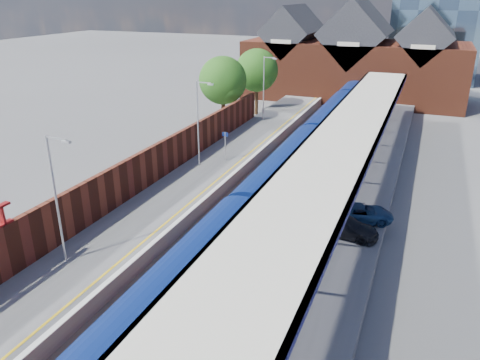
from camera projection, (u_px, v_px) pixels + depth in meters
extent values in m
plane|color=#5B5B5E|center=(300.00, 157.00, 43.89)|extent=(240.00, 240.00, 0.00)
cube|color=#473D33|center=(265.00, 197.00, 35.28)|extent=(6.00, 76.00, 0.06)
cube|color=slate|center=(238.00, 191.00, 36.02)|extent=(0.07, 76.00, 0.14)
cube|color=slate|center=(255.00, 194.00, 35.52)|extent=(0.07, 76.00, 0.14)
cube|color=slate|center=(275.00, 197.00, 34.98)|extent=(0.07, 76.00, 0.14)
cube|color=slate|center=(294.00, 200.00, 34.48)|extent=(0.07, 76.00, 0.14)
cube|color=#565659|center=(200.00, 181.00, 37.01)|extent=(5.00, 76.00, 1.00)
cube|color=#565659|center=(345.00, 204.00, 33.02)|extent=(6.00, 76.00, 1.00)
cube|color=silver|center=(227.00, 179.00, 36.00)|extent=(0.30, 76.00, 0.05)
cube|color=silver|center=(306.00, 191.00, 33.82)|extent=(0.30, 76.00, 0.05)
cube|color=yellow|center=(220.00, 178.00, 36.22)|extent=(0.14, 76.00, 0.01)
cube|color=navy|center=(177.00, 303.00, 20.21)|extent=(2.91, 16.02, 2.50)
cube|color=navy|center=(175.00, 279.00, 19.74)|extent=(2.91, 16.02, 0.60)
cube|color=navy|center=(287.00, 174.00, 34.49)|extent=(2.91, 16.02, 2.50)
cube|color=navy|center=(288.00, 158.00, 34.02)|extent=(2.91, 16.02, 0.60)
cube|color=navy|center=(333.00, 121.00, 48.76)|extent=(2.91, 16.02, 2.50)
cube|color=navy|center=(334.00, 109.00, 48.30)|extent=(2.91, 16.02, 0.60)
cube|color=navy|center=(358.00, 92.00, 63.04)|extent=(2.91, 16.02, 2.50)
cube|color=navy|center=(358.00, 82.00, 62.58)|extent=(2.91, 16.02, 0.60)
cube|color=black|center=(298.00, 136.00, 41.95)|extent=(0.04, 60.54, 0.70)
cube|color=#D5500D|center=(298.00, 145.00, 42.25)|extent=(0.03, 55.27, 0.30)
cube|color=red|center=(298.00, 148.00, 42.35)|extent=(0.03, 55.27, 0.30)
cube|color=black|center=(363.00, 96.00, 68.46)|extent=(2.00, 2.40, 0.60)
cylinder|color=navy|center=(245.00, 312.00, 17.78)|extent=(0.24, 0.24, 4.20)
cylinder|color=navy|center=(283.00, 250.00, 22.08)|extent=(0.24, 0.24, 4.20)
cylinder|color=navy|center=(309.00, 208.00, 26.38)|extent=(0.24, 0.24, 4.20)
cylinder|color=navy|center=(328.00, 177.00, 30.68)|extent=(0.24, 0.24, 4.20)
cylinder|color=navy|center=(342.00, 155.00, 34.98)|extent=(0.24, 0.24, 4.20)
cylinder|color=navy|center=(353.00, 137.00, 39.28)|extent=(0.24, 0.24, 4.20)
cylinder|color=navy|center=(362.00, 122.00, 43.58)|extent=(0.24, 0.24, 4.20)
cylinder|color=navy|center=(369.00, 111.00, 47.88)|extent=(0.24, 0.24, 4.20)
cylinder|color=navy|center=(375.00, 101.00, 52.18)|extent=(0.24, 0.24, 4.20)
cube|color=beige|center=(349.00, 130.00, 33.10)|extent=(4.50, 52.00, 0.25)
cube|color=navy|center=(319.00, 128.00, 33.91)|extent=(0.20, 52.00, 0.55)
cube|color=navy|center=(380.00, 135.00, 32.41)|extent=(0.20, 52.00, 0.55)
cylinder|color=#A5A8AA|center=(56.00, 201.00, 23.82)|extent=(0.12, 0.12, 7.00)
cube|color=#A5A8AA|center=(56.00, 138.00, 22.34)|extent=(1.20, 0.08, 0.08)
cube|color=#A5A8AA|center=(66.00, 142.00, 22.17)|extent=(0.45, 0.18, 0.12)
cylinder|color=#A5A8AA|center=(198.00, 124.00, 37.58)|extent=(0.12, 0.12, 7.00)
cube|color=#A5A8AA|center=(203.00, 83.00, 36.10)|extent=(1.20, 0.08, 0.08)
cube|color=#A5A8AA|center=(210.00, 84.00, 35.93)|extent=(0.45, 0.18, 0.12)
cylinder|color=#A5A8AA|center=(264.00, 89.00, 51.35)|extent=(0.12, 0.12, 7.00)
cube|color=#A5A8AA|center=(270.00, 58.00, 49.87)|extent=(1.20, 0.08, 0.08)
cube|color=#A5A8AA|center=(275.00, 59.00, 49.70)|extent=(0.45, 0.18, 0.12)
cylinder|color=#A5A8AA|center=(225.00, 146.00, 39.62)|extent=(0.08, 0.08, 2.50)
cube|color=#0C194C|center=(225.00, 134.00, 39.23)|extent=(0.55, 0.06, 0.35)
cube|color=maroon|center=(126.00, 180.00, 32.04)|extent=(0.35, 50.00, 2.80)
cube|color=maroon|center=(2.00, 216.00, 22.73)|extent=(0.30, 0.12, 1.00)
cube|color=maroon|center=(353.00, 71.00, 66.48)|extent=(30.00, 12.00, 8.00)
cube|color=#232328|center=(293.00, 31.00, 67.66)|extent=(7.13, 12.00, 7.13)
cube|color=#232328|center=(356.00, 32.00, 64.54)|extent=(9.16, 12.00, 9.16)
cube|color=#232328|center=(426.00, 35.00, 61.42)|extent=(7.13, 12.00, 7.13)
cube|color=beige|center=(281.00, 42.00, 62.83)|extent=(2.80, 0.15, 0.50)
cube|color=beige|center=(348.00, 44.00, 59.71)|extent=(2.80, 0.15, 0.50)
cube|color=beige|center=(423.00, 47.00, 56.59)|extent=(2.80, 0.15, 0.50)
cylinder|color=#382314|center=(223.00, 112.00, 51.95)|extent=(0.44, 0.44, 4.00)
sphere|color=#144512|center=(223.00, 80.00, 50.64)|extent=(5.20, 5.20, 5.20)
sphere|color=#144512|center=(228.00, 88.00, 50.19)|extent=(3.20, 3.20, 3.20)
cylinder|color=#382314|center=(256.00, 99.00, 58.48)|extent=(0.44, 0.44, 4.00)
sphere|color=#144512|center=(257.00, 70.00, 57.17)|extent=(5.20, 5.20, 5.20)
sphere|color=#144512|center=(261.00, 77.00, 56.73)|extent=(3.20, 3.20, 3.20)
imported|color=black|center=(344.00, 226.00, 27.56)|extent=(4.27, 2.15, 1.19)
imported|color=navy|center=(360.00, 213.00, 29.22)|extent=(4.44, 3.11, 1.13)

